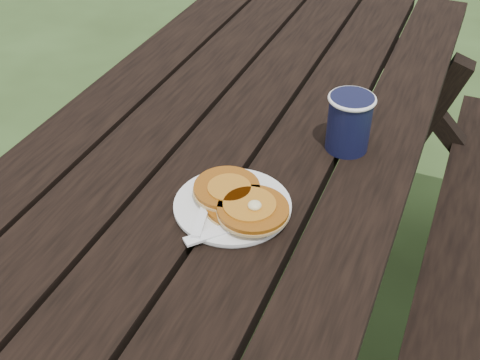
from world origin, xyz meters
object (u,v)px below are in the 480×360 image
at_px(pancake_stack, 240,201).
at_px(coffee_cup, 349,120).
at_px(picnic_table, 232,261).
at_px(plate, 233,206).

height_order(pancake_stack, coffee_cup, coffee_cup).
relative_size(pancake_stack, coffee_cup, 1.57).
distance_m(picnic_table, plate, 0.46).
relative_size(picnic_table, coffee_cup, 15.67).
xyz_separation_m(picnic_table, pancake_stack, (0.12, -0.23, 0.41)).
height_order(picnic_table, coffee_cup, coffee_cup).
bearing_deg(coffee_cup, picnic_table, -171.80).
relative_size(plate, pancake_stack, 1.10).
bearing_deg(plate, picnic_table, 114.46).
bearing_deg(pancake_stack, coffee_cup, 65.62).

